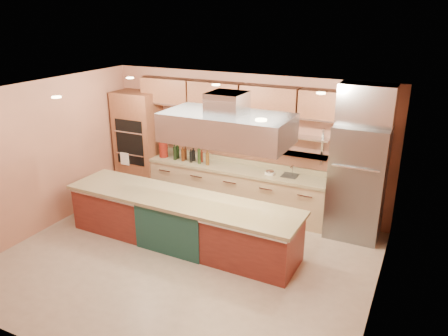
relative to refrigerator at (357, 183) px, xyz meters
The scene contains 21 objects.
floor 3.35m from the refrigerator, 137.68° to the right, with size 6.00×5.00×0.02m, color tan.
ceiling 3.63m from the refrigerator, 137.68° to the right, with size 6.00×5.00×0.02m, color black.
wall_back 2.40m from the refrigerator, behind, with size 6.00×0.04×2.80m, color #AB6C51.
wall_front 5.21m from the refrigerator, 116.86° to the right, with size 6.00×0.04×2.80m, color #AB6C51.
wall_left 5.77m from the refrigerator, 158.20° to the right, with size 0.04×5.00×2.80m, color #AB6C51.
wall_right 2.26m from the refrigerator, 73.10° to the right, with size 0.04×5.00×2.80m, color #AB6C51.
oven_stack 4.80m from the refrigerator, behind, with size 0.95×0.64×2.30m, color brown.
refrigerator is the anchor object (origin of this frame).
back_counter 2.47m from the refrigerator, behind, with size 3.84×0.64×0.93m, color #9D815E.
wall_shelf_lower 2.43m from the refrigerator, behind, with size 3.60×0.26×0.03m, color silver.
wall_shelf_upper 2.50m from the refrigerator, behind, with size 3.60×0.26×0.03m, color silver.
upper_cabinets 2.69m from the refrigerator, behind, with size 4.60×0.36×0.55m, color brown.
range_hood 2.72m from the refrigerator, 137.58° to the right, with size 2.00×1.00×0.45m, color silver.
ceiling_downlights 3.50m from the refrigerator, 140.46° to the right, with size 4.00×2.80×0.02m, color #FFE5A5.
island 3.22m from the refrigerator, 148.64° to the right, with size 4.26×0.93×0.89m, color maroon.
flower_vase 4.13m from the refrigerator, behind, with size 0.19×0.19×0.34m, color maroon.
oil_bottle_cluster 3.41m from the refrigerator, behind, with size 0.91×0.26×0.29m, color black.
kitchen_scale 1.66m from the refrigerator, behind, with size 0.16×0.12×0.09m, color silver.
bar_faucet 1.24m from the refrigerator, behind, with size 0.03×0.03×0.22m, color silver.
copper_kettle 3.25m from the refrigerator, behind, with size 0.18×0.18×0.14m, color #DB5632.
green_canister 3.21m from the refrigerator, behind, with size 0.15×0.15×0.18m, color #0D3F24.
Camera 1 is at (3.37, -5.43, 3.98)m, focal length 35.00 mm.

